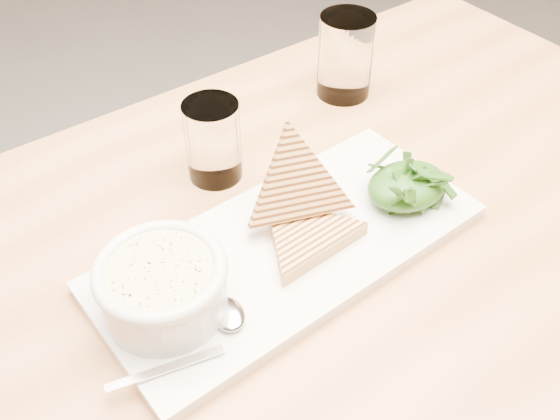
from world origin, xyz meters
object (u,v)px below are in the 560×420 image
platter (289,247)px  soup_bowl (164,291)px  glass_near (213,141)px  table_top (334,264)px  glass_far (345,56)px

platter → soup_bowl: 0.16m
platter → soup_bowl: soup_bowl is taller
soup_bowl → glass_near: bearing=51.5°
soup_bowl → glass_near: 0.23m
table_top → platter: 0.06m
table_top → platter: platter is taller
soup_bowl → glass_near: glass_near is taller
table_top → glass_far: bearing=53.7°
table_top → glass_near: bearing=105.8°
table_top → soup_bowl: bearing=176.2°
soup_bowl → glass_near: (0.14, 0.18, 0.01)m
platter → glass_far: size_ratio=3.61×
soup_bowl → glass_near: size_ratio=1.17×
soup_bowl → glass_far: size_ratio=1.02×
glass_far → platter: bearing=-135.0°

